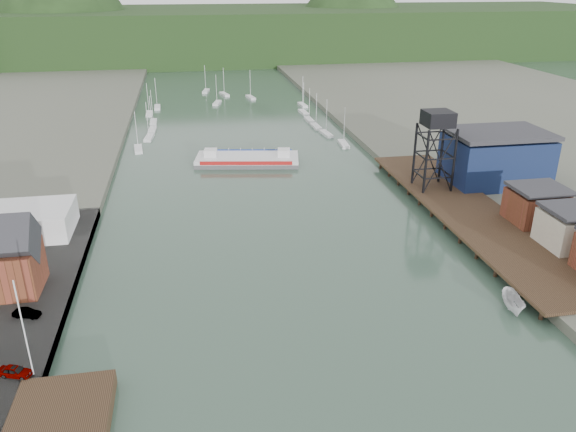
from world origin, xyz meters
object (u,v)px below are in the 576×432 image
object	(u,v)px
car_west_a	(15,371)
lift_tower	(438,123)
chain_ferry	(247,159)
motorboat	(513,303)

from	to	relation	value
car_west_a	lift_tower	bearing A→B (deg)	-36.10
chain_ferry	lift_tower	bearing A→B (deg)	-30.37
chain_ferry	motorboat	size ratio (longest dim) A/B	4.30
motorboat	car_west_a	world-z (taller)	car_west_a
lift_tower	motorboat	size ratio (longest dim) A/B	2.61
motorboat	car_west_a	distance (m)	63.37
lift_tower	car_west_a	xyz separation A→B (m)	(-69.84, -47.97, -13.41)
chain_ferry	car_west_a	xyz separation A→B (m)	(-34.63, -77.71, 1.20)
lift_tower	chain_ferry	xyz separation A→B (m)	(-35.20, 29.74, -14.61)
chain_ferry	motorboat	distance (m)	78.45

